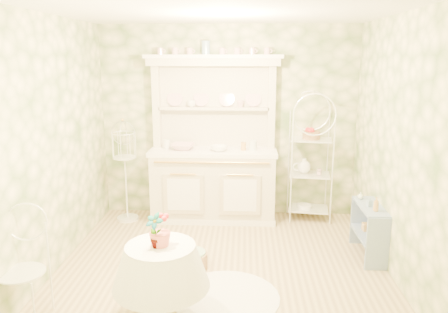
{
  "coord_description": "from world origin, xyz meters",
  "views": [
    {
      "loc": [
        0.23,
        -4.36,
        2.28
      ],
      "look_at": [
        0.0,
        0.5,
        1.15
      ],
      "focal_mm": 35.0,
      "sensor_mm": 36.0,
      "label": 1
    }
  ],
  "objects_px": {
    "kitchen_dresser": "(213,140)",
    "bakers_rack": "(310,155)",
    "side_shelf": "(369,230)",
    "floor_basket": "(192,260)",
    "birdcage_stand": "(125,173)",
    "cafe_chair": "(22,280)",
    "round_table": "(162,286)"
  },
  "relations": [
    {
      "from": "kitchen_dresser",
      "to": "bakers_rack",
      "type": "distance_m",
      "value": 1.37
    },
    {
      "from": "cafe_chair",
      "to": "round_table",
      "type": "bearing_deg",
      "value": -15.75
    },
    {
      "from": "birdcage_stand",
      "to": "floor_basket",
      "type": "distance_m",
      "value": 1.88
    },
    {
      "from": "side_shelf",
      "to": "floor_basket",
      "type": "xyz_separation_m",
      "value": [
        -2.0,
        -0.41,
        -0.23
      ]
    },
    {
      "from": "side_shelf",
      "to": "round_table",
      "type": "xyz_separation_m",
      "value": [
        -2.15,
        -1.39,
        0.01
      ]
    },
    {
      "from": "kitchen_dresser",
      "to": "round_table",
      "type": "height_order",
      "value": "kitchen_dresser"
    },
    {
      "from": "side_shelf",
      "to": "floor_basket",
      "type": "height_order",
      "value": "side_shelf"
    },
    {
      "from": "floor_basket",
      "to": "side_shelf",
      "type": "bearing_deg",
      "value": 11.71
    },
    {
      "from": "kitchen_dresser",
      "to": "round_table",
      "type": "relative_size",
      "value": 3.42
    },
    {
      "from": "bakers_rack",
      "to": "birdcage_stand",
      "type": "bearing_deg",
      "value": -168.3
    },
    {
      "from": "bakers_rack",
      "to": "round_table",
      "type": "height_order",
      "value": "bakers_rack"
    },
    {
      "from": "round_table",
      "to": "birdcage_stand",
      "type": "distance_m",
      "value": 2.59
    },
    {
      "from": "round_table",
      "to": "floor_basket",
      "type": "xyz_separation_m",
      "value": [
        0.14,
        0.97,
        -0.24
      ]
    },
    {
      "from": "cafe_chair",
      "to": "floor_basket",
      "type": "xyz_separation_m",
      "value": [
        1.35,
        1.01,
        -0.29
      ]
    },
    {
      "from": "bakers_rack",
      "to": "side_shelf",
      "type": "distance_m",
      "value": 1.43
    },
    {
      "from": "kitchen_dresser",
      "to": "side_shelf",
      "type": "relative_size",
      "value": 3.03
    },
    {
      "from": "round_table",
      "to": "floor_basket",
      "type": "relative_size",
      "value": 2.2
    },
    {
      "from": "side_shelf",
      "to": "cafe_chair",
      "type": "relative_size",
      "value": 0.98
    },
    {
      "from": "round_table",
      "to": "cafe_chair",
      "type": "xyz_separation_m",
      "value": [
        -1.21,
        -0.04,
        0.05
      ]
    },
    {
      "from": "cafe_chair",
      "to": "floor_basket",
      "type": "bearing_deg",
      "value": 19.21
    },
    {
      "from": "birdcage_stand",
      "to": "side_shelf",
      "type": "bearing_deg",
      "value": -17.97
    },
    {
      "from": "birdcage_stand",
      "to": "bakers_rack",
      "type": "bearing_deg",
      "value": 3.84
    },
    {
      "from": "cafe_chair",
      "to": "bakers_rack",
      "type": "bearing_deg",
      "value": 25.07
    },
    {
      "from": "kitchen_dresser",
      "to": "bakers_rack",
      "type": "relative_size",
      "value": 1.22
    },
    {
      "from": "floor_basket",
      "to": "bakers_rack",
      "type": "bearing_deg",
      "value": 47.12
    },
    {
      "from": "bakers_rack",
      "to": "side_shelf",
      "type": "relative_size",
      "value": 2.48
    },
    {
      "from": "kitchen_dresser",
      "to": "bakers_rack",
      "type": "bearing_deg",
      "value": 3.01
    },
    {
      "from": "bakers_rack",
      "to": "floor_basket",
      "type": "height_order",
      "value": "bakers_rack"
    },
    {
      "from": "round_table",
      "to": "side_shelf",
      "type": "bearing_deg",
      "value": 32.88
    },
    {
      "from": "round_table",
      "to": "birdcage_stand",
      "type": "bearing_deg",
      "value": 111.62
    },
    {
      "from": "side_shelf",
      "to": "round_table",
      "type": "bearing_deg",
      "value": -140.25
    },
    {
      "from": "bakers_rack",
      "to": "side_shelf",
      "type": "bearing_deg",
      "value": -58.01
    }
  ]
}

